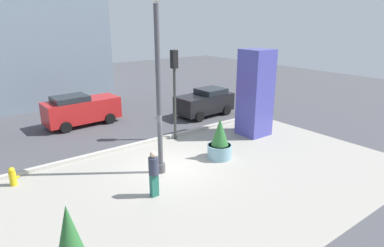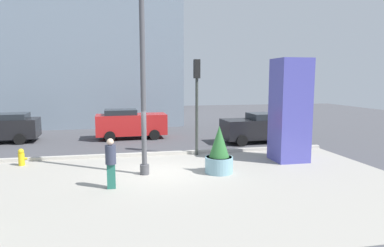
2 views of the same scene
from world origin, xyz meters
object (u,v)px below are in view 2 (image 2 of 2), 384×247
(car_intersection, at_px, (130,124))
(art_pillar_blue, at_px, (290,110))
(traffic_light_corner, at_px, (197,91))
(potted_plant_near_right, at_px, (219,153))
(car_curb_east, at_px, (256,128))
(lamp_post, at_px, (143,88))
(fire_hydrant, at_px, (21,157))
(pedestrian_on_sidewalk, at_px, (111,161))

(car_intersection, bearing_deg, art_pillar_blue, -46.74)
(car_intersection, bearing_deg, traffic_light_corner, -60.48)
(potted_plant_near_right, height_order, car_intersection, potted_plant_near_right)
(potted_plant_near_right, relative_size, car_curb_east, 0.49)
(lamp_post, height_order, potted_plant_near_right, lamp_post)
(art_pillar_blue, xyz_separation_m, car_curb_east, (0.27, 4.54, -1.43))
(art_pillar_blue, xyz_separation_m, car_intersection, (-6.96, 7.40, -1.36))
(fire_hydrant, bearing_deg, pedestrian_on_sidewalk, -45.53)
(lamp_post, distance_m, fire_hydrant, 6.45)
(lamp_post, height_order, car_curb_east, lamp_post)
(potted_plant_near_right, bearing_deg, pedestrian_on_sidewalk, -164.65)
(car_curb_east, bearing_deg, car_intersection, 158.45)
(art_pillar_blue, bearing_deg, potted_plant_near_right, -159.81)
(car_curb_east, height_order, car_intersection, car_intersection)
(pedestrian_on_sidewalk, bearing_deg, art_pillar_blue, 17.67)
(traffic_light_corner, relative_size, pedestrian_on_sidewalk, 2.67)
(car_curb_east, bearing_deg, traffic_light_corner, -148.19)
(traffic_light_corner, height_order, car_curb_east, traffic_light_corner)
(lamp_post, relative_size, traffic_light_corner, 1.50)
(potted_plant_near_right, xyz_separation_m, car_curb_east, (3.98, 5.91, 0.09))
(car_curb_east, bearing_deg, fire_hydrant, -165.69)
(lamp_post, relative_size, art_pillar_blue, 1.50)
(potted_plant_near_right, bearing_deg, lamp_post, 172.72)
(lamp_post, bearing_deg, art_pillar_blue, 8.50)
(traffic_light_corner, bearing_deg, car_curb_east, 31.81)
(pedestrian_on_sidewalk, bearing_deg, car_intersection, 84.80)
(lamp_post, xyz_separation_m, potted_plant_near_right, (2.92, -0.37, -2.61))
(traffic_light_corner, xyz_separation_m, car_intersection, (-3.07, 5.43, -2.19))
(potted_plant_near_right, bearing_deg, traffic_light_corner, 93.00)
(potted_plant_near_right, relative_size, traffic_light_corner, 0.41)
(fire_hydrant, bearing_deg, potted_plant_near_right, -19.42)
(pedestrian_on_sidewalk, bearing_deg, traffic_light_corner, 48.37)
(potted_plant_near_right, height_order, fire_hydrant, potted_plant_near_right)
(fire_hydrant, xyz_separation_m, car_curb_east, (12.04, 3.07, 0.52))
(lamp_post, height_order, car_intersection, lamp_post)
(potted_plant_near_right, distance_m, traffic_light_corner, 4.08)
(lamp_post, distance_m, pedestrian_on_sidewalk, 3.12)
(art_pillar_blue, xyz_separation_m, fire_hydrant, (-11.77, 1.48, -1.95))
(art_pillar_blue, height_order, car_curb_east, art_pillar_blue)
(traffic_light_corner, height_order, car_intersection, traffic_light_corner)
(art_pillar_blue, relative_size, traffic_light_corner, 1.00)
(potted_plant_near_right, distance_m, pedestrian_on_sidewalk, 4.31)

